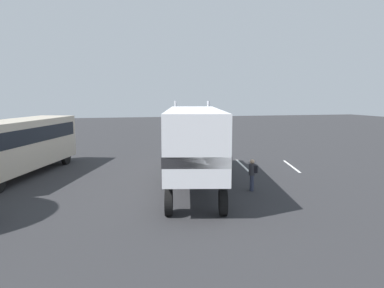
{
  "coord_description": "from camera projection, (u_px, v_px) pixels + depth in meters",
  "views": [
    {
      "loc": [
        -25.05,
        5.95,
        4.78
      ],
      "look_at": [
        -1.59,
        0.1,
        1.6
      ],
      "focal_mm": 33.72,
      "sensor_mm": 36.0,
      "label": 1
    }
  ],
  "objects": [
    {
      "name": "lane_stripe_mid",
      "position": [
        291.0,
        166.0,
        24.96
      ],
      "size": [
        4.29,
        1.3,
        0.01
      ],
      "primitive_type": "cube",
      "rotation": [
        0.0,
        0.0,
        -0.26
      ],
      "color": "silver",
      "rests_on": "ground_plane"
    },
    {
      "name": "person_bystander",
      "position": [
        252.0,
        174.0,
        18.34
      ],
      "size": [
        0.43,
        0.48,
        1.63
      ],
      "color": "#2D3347",
      "rests_on": "ground_plane"
    },
    {
      "name": "parked_bus",
      "position": [
        17.0,
        143.0,
        21.48
      ],
      "size": [
        11.23,
        6.04,
        3.4
      ],
      "color": "#BFB29E",
      "rests_on": "ground_plane"
    },
    {
      "name": "lane_stripe_near",
      "position": [
        242.0,
        165.0,
        25.29
      ],
      "size": [
        4.36,
        0.96,
        0.01
      ],
      "primitive_type": "cube",
      "rotation": [
        0.0,
        0.0,
        -0.18
      ],
      "color": "silver",
      "rests_on": "ground_plane"
    },
    {
      "name": "semi_truck",
      "position": [
        193.0,
        138.0,
        19.64
      ],
      "size": [
        14.35,
        5.72,
        4.5
      ],
      "color": "white",
      "rests_on": "ground_plane"
    },
    {
      "name": "ground_plane",
      "position": [
        188.0,
        163.0,
        26.15
      ],
      "size": [
        120.0,
        120.0,
        0.0
      ],
      "primitive_type": "plane",
      "color": "#2D2D30"
    }
  ]
}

